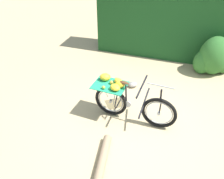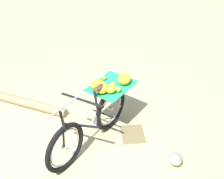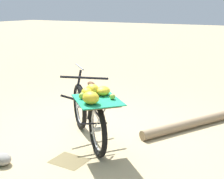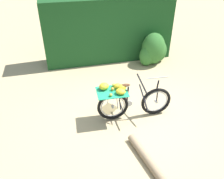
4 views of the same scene
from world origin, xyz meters
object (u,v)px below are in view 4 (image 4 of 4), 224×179
(fallen_log, at_px, (157,173))
(path_stone, at_px, (109,89))
(bicycle, at_px, (130,100))
(shrub_cluster, at_px, (153,50))

(fallen_log, distance_m, path_stone, 2.94)
(fallen_log, relative_size, path_stone, 8.44)
(bicycle, relative_size, path_stone, 6.54)
(bicycle, distance_m, fallen_log, 1.77)
(fallen_log, xyz_separation_m, shrub_cluster, (-4.05, -2.37, 0.40))
(bicycle, distance_m, shrub_cluster, 3.14)
(path_stone, bearing_deg, fallen_log, 55.69)
(bicycle, xyz_separation_m, path_stone, (-0.58, -1.09, -0.42))
(bicycle, xyz_separation_m, shrub_cluster, (-2.97, -1.03, -0.02))
(bicycle, xyz_separation_m, fallen_log, (1.08, 1.34, -0.42))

